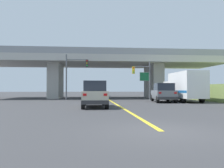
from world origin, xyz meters
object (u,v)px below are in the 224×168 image
object	(u,v)px
suv_lead	(95,94)
traffic_signal_nearside	(144,76)
box_truck	(184,87)
traffic_signal_farside	(74,71)
sedan_oncoming	(100,91)
suv_crossing	(163,93)
highway_sign	(145,79)

from	to	relation	value
suv_lead	traffic_signal_nearside	size ratio (longest dim) A/B	0.96
box_truck	traffic_signal_nearside	xyz separation A→B (m)	(-3.41, 5.12, 1.48)
traffic_signal_nearside	traffic_signal_farside	distance (m)	9.18
traffic_signal_farside	box_truck	bearing A→B (deg)	-21.15
sedan_oncoming	suv_crossing	bearing A→B (deg)	-74.75
sedan_oncoming	highway_sign	world-z (taller)	highway_sign
traffic_signal_farside	highway_sign	bearing A→B (deg)	17.80
suv_crossing	traffic_signal_nearside	bearing A→B (deg)	105.31
suv_crossing	sedan_oncoming	bearing A→B (deg)	112.42
suv_lead	traffic_signal_nearside	bearing A→B (deg)	60.56
suv_lead	highway_sign	xyz separation A→B (m)	(7.52, 14.80, 1.86)
suv_crossing	traffic_signal_nearside	distance (m)	6.15
sedan_oncoming	highway_sign	size ratio (longest dim) A/B	1.20
suv_crossing	highway_sign	xyz separation A→B (m)	(0.02, 8.66, 1.86)
suv_crossing	box_truck	xyz separation A→B (m)	(2.59, 0.59, 0.67)
traffic_signal_farside	highway_sign	xyz separation A→B (m)	(9.99, 3.21, -0.82)
sedan_oncoming	traffic_signal_nearside	distance (m)	16.78
suv_crossing	traffic_signal_farside	world-z (taller)	traffic_signal_farside
suv_lead	traffic_signal_nearside	world-z (taller)	traffic_signal_nearside
box_truck	sedan_oncoming	distance (m)	22.63
highway_sign	traffic_signal_nearside	bearing A→B (deg)	-105.76
suv_crossing	box_truck	distance (m)	2.74
suv_crossing	box_truck	world-z (taller)	box_truck
highway_sign	suv_lead	bearing A→B (deg)	-116.93
highway_sign	suv_crossing	bearing A→B (deg)	-90.12
suv_lead	traffic_signal_farside	world-z (taller)	traffic_signal_farside
sedan_oncoming	traffic_signal_farside	distance (m)	16.84
sedan_oncoming	traffic_signal_nearside	world-z (taller)	traffic_signal_nearside
suv_crossing	traffic_signal_nearside	size ratio (longest dim) A/B	1.00
traffic_signal_nearside	highway_sign	world-z (taller)	traffic_signal_nearside
sedan_oncoming	highway_sign	xyz separation A→B (m)	(5.90, -12.90, 1.86)
sedan_oncoming	highway_sign	distance (m)	14.31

